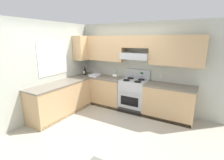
# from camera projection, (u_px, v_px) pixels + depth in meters

# --- Properties ---
(ground_plane) EXTENTS (7.04, 7.04, 0.00)m
(ground_plane) POSITION_uv_depth(u_px,v_px,m) (98.00, 125.00, 4.17)
(ground_plane) COLOR #B2AA99
(wall_back) EXTENTS (4.68, 0.57, 2.55)m
(wall_back) POSITION_uv_depth(u_px,v_px,m) (138.00, 60.00, 4.89)
(wall_back) COLOR beige
(wall_back) RESTS_ON ground_plane
(wall_left) EXTENTS (0.47, 4.00, 2.55)m
(wall_left) POSITION_uv_depth(u_px,v_px,m) (56.00, 65.00, 4.81)
(wall_left) COLOR beige
(wall_left) RESTS_ON ground_plane
(counter_back_run) EXTENTS (3.60, 0.65, 0.91)m
(counter_back_run) POSITION_uv_depth(u_px,v_px,m) (128.00, 95.00, 5.00)
(counter_back_run) COLOR tan
(counter_back_run) RESTS_ON ground_plane
(counter_left_run) EXTENTS (0.63, 1.91, 0.91)m
(counter_left_run) POSITION_uv_depth(u_px,v_px,m) (61.00, 99.00, 4.66)
(counter_left_run) COLOR tan
(counter_left_run) RESTS_ON ground_plane
(stove) EXTENTS (0.76, 0.62, 1.20)m
(stove) POSITION_uv_depth(u_px,v_px,m) (134.00, 95.00, 4.91)
(stove) COLOR #B7BABC
(stove) RESTS_ON ground_plane
(wine_bottle) EXTENTS (0.08, 0.09, 0.32)m
(wine_bottle) POSITION_uv_depth(u_px,v_px,m) (85.00, 71.00, 5.54)
(wine_bottle) COLOR black
(wine_bottle) RESTS_ON counter_back_run
(bowl) EXTENTS (0.28, 0.27, 0.07)m
(bowl) POSITION_uv_depth(u_px,v_px,m) (95.00, 76.00, 5.36)
(bowl) COLOR silver
(bowl) RESTS_ON counter_back_run
(paper_towel_roll) EXTENTS (0.14, 0.11, 0.11)m
(paper_towel_roll) POSITION_uv_depth(u_px,v_px,m) (115.00, 76.00, 5.18)
(paper_towel_roll) COLOR white
(paper_towel_roll) RESTS_ON counter_back_run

